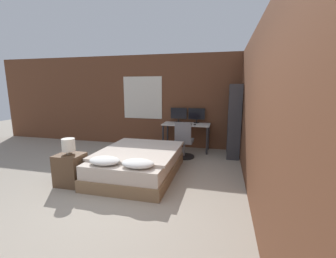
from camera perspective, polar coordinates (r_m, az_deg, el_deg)
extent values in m
plane|color=#9E9384|center=(3.52, -13.77, -19.91)|extent=(20.00, 20.00, 0.00)
cube|color=brown|center=(6.65, 1.19, 6.98)|extent=(12.00, 0.06, 2.70)
cube|color=silver|center=(6.87, -6.48, 7.89)|extent=(1.21, 0.01, 1.25)
cube|color=#A3B2CC|center=(6.88, -6.46, 7.90)|extent=(1.13, 0.01, 1.17)
cube|color=brown|center=(4.21, 20.39, 4.22)|extent=(0.06, 12.00, 2.70)
cube|color=#846647|center=(4.70, -7.52, -10.19)|extent=(1.48, 2.04, 0.22)
cube|color=beige|center=(4.62, -7.59, -7.49)|extent=(1.42, 1.98, 0.25)
cube|color=beige|center=(4.69, -7.08, -5.33)|extent=(1.52, 1.71, 0.05)
ellipsoid|color=white|center=(4.03, -15.77, -7.72)|extent=(0.55, 0.38, 0.13)
ellipsoid|color=white|center=(3.78, -7.67, -8.65)|extent=(0.55, 0.38, 0.13)
cube|color=brown|center=(4.53, -23.53, -9.40)|extent=(0.47, 0.42, 0.57)
cylinder|color=gray|center=(4.44, -23.81, -5.82)|extent=(0.10, 0.10, 0.01)
cylinder|color=gray|center=(4.44, -23.84, -5.42)|extent=(0.02, 0.02, 0.05)
cylinder|color=silver|center=(4.40, -23.97, -3.68)|extent=(0.23, 0.23, 0.23)
cube|color=beige|center=(6.26, 4.66, 1.22)|extent=(1.30, 0.61, 0.03)
cylinder|color=#2D2D33|center=(6.21, -1.26, -2.42)|extent=(0.05, 0.05, 0.74)
cylinder|color=#2D2D33|center=(6.02, 9.86, -3.01)|extent=(0.05, 0.05, 0.74)
cylinder|color=#2D2D33|center=(6.70, -0.11, -1.47)|extent=(0.05, 0.05, 0.74)
cylinder|color=#2D2D33|center=(6.51, 10.20, -1.98)|extent=(0.05, 0.05, 0.74)
cylinder|color=black|center=(6.50, 2.72, 1.78)|extent=(0.16, 0.16, 0.01)
cylinder|color=black|center=(6.49, 2.72, 2.23)|extent=(0.03, 0.03, 0.09)
cube|color=black|center=(6.47, 2.74, 4.01)|extent=(0.47, 0.03, 0.32)
cube|color=black|center=(6.45, 2.71, 4.00)|extent=(0.44, 0.00, 0.29)
cylinder|color=black|center=(6.42, 7.23, 1.60)|extent=(0.16, 0.16, 0.01)
cylinder|color=black|center=(6.41, 7.24, 2.05)|extent=(0.03, 0.03, 0.09)
cube|color=black|center=(6.39, 7.28, 3.85)|extent=(0.47, 0.03, 0.32)
cube|color=black|center=(6.37, 7.26, 3.84)|extent=(0.44, 0.00, 0.29)
cube|color=black|center=(6.06, 4.35, 1.15)|extent=(0.35, 0.13, 0.02)
ellipsoid|color=black|center=(6.02, 6.83, 1.13)|extent=(0.07, 0.05, 0.04)
cylinder|color=black|center=(5.81, 4.07, -6.94)|extent=(0.52, 0.52, 0.04)
cylinder|color=gray|center=(5.76, 4.09, -5.08)|extent=(0.05, 0.05, 0.35)
cube|color=slate|center=(5.70, 4.12, -3.03)|extent=(0.45, 0.45, 0.07)
cube|color=slate|center=(5.45, 3.80, -0.74)|extent=(0.40, 0.05, 0.47)
cube|color=#333338|center=(5.59, 16.58, 1.43)|extent=(0.31, 0.02, 1.84)
cube|color=#333338|center=(6.26, 16.33, 2.38)|extent=(0.31, 0.02, 1.84)
cube|color=#333338|center=(5.97, 16.31, -0.69)|extent=(0.31, 0.66, 0.02)
cube|color=#333338|center=(5.90, 16.56, 4.05)|extent=(0.31, 0.66, 0.02)
cube|color=#333338|center=(5.87, 16.81, 8.70)|extent=(0.31, 0.66, 0.02)
cube|color=orange|center=(5.65, 16.48, -0.16)|extent=(0.25, 0.03, 0.20)
cube|color=#337042|center=(5.69, 16.48, 0.24)|extent=(0.25, 0.03, 0.27)
cube|color=#2D4784|center=(5.73, 16.44, -0.10)|extent=(0.25, 0.04, 0.19)
cube|color=teal|center=(5.77, 16.44, 0.13)|extent=(0.25, 0.04, 0.22)
cube|color=#337042|center=(5.81, 16.42, 0.25)|extent=(0.25, 0.02, 0.23)
cube|color=orange|center=(5.86, 16.40, 0.13)|extent=(0.25, 0.04, 0.19)
cube|color=#28282D|center=(5.90, 16.39, 0.37)|extent=(0.25, 0.03, 0.22)
cube|color=#B2332D|center=(5.94, 16.38, 0.50)|extent=(0.25, 0.03, 0.23)
cube|color=#2D4784|center=(5.99, 16.35, 0.31)|extent=(0.25, 0.04, 0.18)
cube|color=teal|center=(5.58, 16.74, 4.83)|extent=(0.25, 0.03, 0.20)
cube|color=#7A387F|center=(5.62, 16.73, 4.96)|extent=(0.25, 0.04, 0.21)
cube|color=orange|center=(5.67, 16.71, 4.87)|extent=(0.25, 0.04, 0.19)
cube|color=#B2332D|center=(5.72, 16.69, 5.01)|extent=(0.25, 0.04, 0.21)
cube|color=teal|center=(5.76, 16.67, 5.08)|extent=(0.25, 0.03, 0.21)
cube|color=#28282D|center=(5.80, 16.67, 5.37)|extent=(0.25, 0.03, 0.27)
cube|color=gold|center=(5.84, 16.65, 5.34)|extent=(0.25, 0.04, 0.25)
cube|color=gold|center=(5.88, 16.62, 5.22)|extent=(0.25, 0.02, 0.22)
cube|color=#B2332D|center=(5.92, 16.61, 5.33)|extent=(0.25, 0.04, 0.23)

